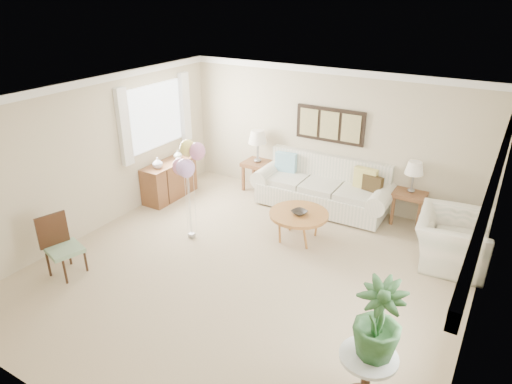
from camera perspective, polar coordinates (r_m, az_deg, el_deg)
ground_plane at (r=6.94m, az=-1.12°, el=-10.05°), size 6.00×6.00×0.00m
room_shell at (r=6.30m, az=-1.64°, el=2.96°), size 6.04×6.04×2.60m
wall_art_triptych at (r=8.72m, az=9.21°, el=8.26°), size 1.35×0.06×0.65m
sofa at (r=8.81m, az=8.48°, el=0.43°), size 2.67×1.02×0.98m
end_table_left at (r=9.45m, az=0.20°, el=3.24°), size 0.56×0.51×0.62m
end_table_right at (r=8.53m, az=18.71°, el=-0.59°), size 0.56×0.51×0.61m
lamp_left at (r=9.25m, az=0.21°, el=6.77°), size 0.38×0.38×0.67m
lamp_right at (r=8.33m, az=19.20°, el=2.74°), size 0.32×0.32×0.57m
coffee_table at (r=7.60m, az=5.37°, el=-2.87°), size 0.99×0.99×0.50m
decor_bowl at (r=7.53m, az=5.44°, el=-2.55°), size 0.32×0.32×0.06m
armchair at (r=7.61m, az=23.30°, el=-5.53°), size 1.14×1.27×0.77m
side_table at (r=4.97m, az=13.74°, el=-20.50°), size 0.58×0.58×0.63m
potted_plant at (r=4.61m, az=15.04°, el=-15.18°), size 0.54×0.54×0.85m
accent_chair at (r=7.28m, az=-23.23°, el=-6.01°), size 0.57×0.57×0.93m
credenza at (r=9.31m, az=-10.77°, el=1.48°), size 0.46×1.20×0.74m
vase_white at (r=8.91m, az=-12.22°, el=3.58°), size 0.26×0.26×0.21m
vase_sage at (r=9.33m, az=-9.75°, el=4.65°), size 0.20×0.20×0.18m
balloon_cluster at (r=7.33m, az=-8.60°, el=3.69°), size 0.53×0.42×1.72m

